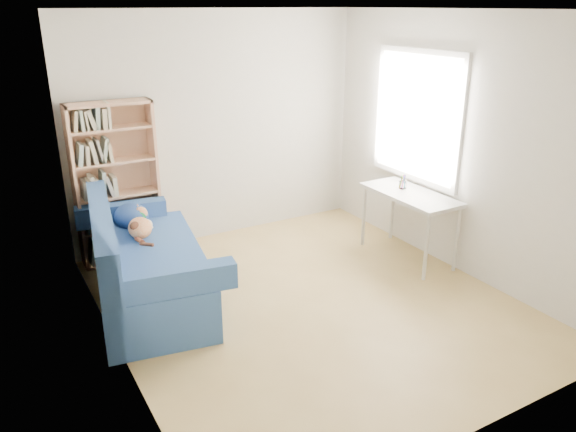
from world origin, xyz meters
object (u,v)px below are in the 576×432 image
object	(u,v)px
sofa	(143,265)
pen_cup	(403,183)
bookshelf	(117,190)
desk	(410,200)

from	to	relation	value
sofa	pen_cup	distance (m)	2.87
sofa	pen_cup	xyz separation A→B (m)	(2.82, -0.33, 0.45)
sofa	bookshelf	distance (m)	1.12
sofa	pen_cup	size ratio (longest dim) A/B	13.32
sofa	desk	distance (m)	2.85
bookshelf	pen_cup	world-z (taller)	bookshelf
sofa	pen_cup	world-z (taller)	sofa
sofa	bookshelf	size ratio (longest dim) A/B	1.21
sofa	bookshelf	bearing A→B (deg)	96.07
bookshelf	sofa	bearing A→B (deg)	-93.43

